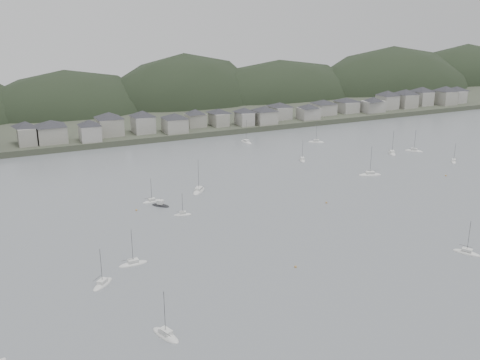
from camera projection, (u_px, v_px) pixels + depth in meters
ground at (367, 282)px, 136.89m from camera, size 900.00×900.00×0.00m
far_shore_land at (109, 104)px, 390.31m from camera, size 900.00×250.00×3.00m
forested_ridge at (125, 127)px, 374.10m from camera, size 851.55×103.94×102.57m
waterfront_town at (238, 114)px, 312.93m from camera, size 451.48×28.46×12.92m
sailboat_lead at (302, 160)px, 248.56m from camera, size 5.15×7.87×10.31m
moored_fleet at (336, 194)px, 202.05m from camera, size 223.82×176.38×13.49m
motor_launch_far at (161, 205)px, 190.38m from camera, size 6.41×6.79×3.66m
mooring_buoys at (340, 218)px, 178.50m from camera, size 128.35×86.10×0.70m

